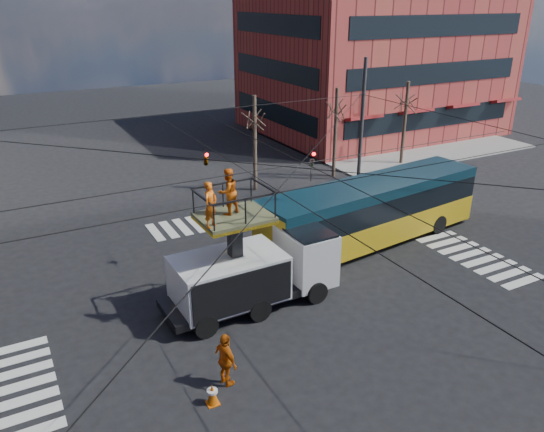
{
  "coord_description": "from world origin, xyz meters",
  "views": [
    {
      "loc": [
        -9.15,
        -15.26,
        11.42
      ],
      "look_at": [
        0.6,
        3.0,
        2.86
      ],
      "focal_mm": 35.0,
      "sensor_mm": 36.0,
      "label": 1
    }
  ],
  "objects": [
    {
      "name": "city_bus",
      "position": [
        6.53,
        3.7,
        1.73
      ],
      "size": [
        12.64,
        4.04,
        3.2
      ],
      "rotation": [
        0.0,
        0.0,
        0.12
      ],
      "color": "gold",
      "rests_on": "ground"
    },
    {
      "name": "tree_b",
      "position": [
        11.0,
        13.5,
        4.63
      ],
      "size": [
        2.0,
        2.0,
        6.0
      ],
      "color": "#382B21",
      "rests_on": "ground"
    },
    {
      "name": "worker_ground",
      "position": [
        -4.03,
        -2.61,
        0.93
      ],
      "size": [
        0.65,
        1.15,
        1.86
      ],
      "primitive_type": "imported",
      "rotation": [
        0.0,
        0.0,
        1.76
      ],
      "color": "#CE5D0D",
      "rests_on": "ground"
    },
    {
      "name": "traffic_cone",
      "position": [
        -4.76,
        -3.22,
        0.36
      ],
      "size": [
        0.36,
        0.36,
        0.73
      ],
      "primitive_type": "cone",
      "color": "#DB5C09",
      "rests_on": "ground"
    },
    {
      "name": "overhead_network",
      "position": [
        -0.07,
        0.4,
        4.29
      ],
      "size": [
        24.24,
        24.24,
        8.0
      ],
      "color": "#2D2D30",
      "rests_on": "ground"
    },
    {
      "name": "building_ne",
      "position": [
        21.98,
        23.98,
        7.0
      ],
      "size": [
        20.06,
        16.06,
        14.0
      ],
      "color": "maroon",
      "rests_on": "ground"
    },
    {
      "name": "tree_c",
      "position": [
        17.0,
        13.5,
        4.63
      ],
      "size": [
        2.0,
        2.0,
        6.0
      ],
      "color": "#382B21",
      "rests_on": "ground"
    },
    {
      "name": "flagger",
      "position": [
        6.57,
        3.59,
        0.91
      ],
      "size": [
        0.71,
        1.2,
        1.82
      ],
      "primitive_type": "imported",
      "rotation": [
        0.0,
        0.0,
        -1.6
      ],
      "color": "orange",
      "rests_on": "ground"
    },
    {
      "name": "ground",
      "position": [
        0.0,
        0.0,
        0.0
      ],
      "size": [
        120.0,
        120.0,
        0.0
      ],
      "primitive_type": "plane",
      "color": "black",
      "rests_on": "ground"
    },
    {
      "name": "tree_a",
      "position": [
        5.0,
        13.5,
        4.63
      ],
      "size": [
        2.0,
        2.0,
        6.0
      ],
      "color": "#382B21",
      "rests_on": "ground"
    },
    {
      "name": "crosswalks",
      "position": [
        0.0,
        0.0,
        0.01
      ],
      "size": [
        22.4,
        22.4,
        0.02
      ],
      "primitive_type": null,
      "color": "silver",
      "rests_on": "ground"
    },
    {
      "name": "sidewalk_ne",
      "position": [
        21.0,
        21.0,
        0.06
      ],
      "size": [
        18.0,
        18.0,
        0.12
      ],
      "primitive_type": "cube",
      "color": "slate",
      "rests_on": "ground"
    },
    {
      "name": "utility_truck",
      "position": [
        -1.09,
        1.32,
        1.95
      ],
      "size": [
        7.05,
        2.78,
        5.74
      ],
      "rotation": [
        0.0,
        0.0,
        0.02
      ],
      "color": "black",
      "rests_on": "ground"
    }
  ]
}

